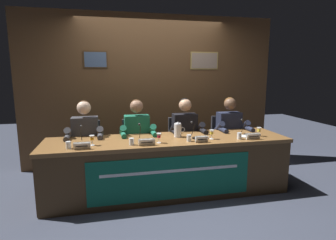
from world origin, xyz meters
TOP-DOWN VIEW (x-y plane):
  - ground_plane at (0.00, 0.00)m, footprint 12.00×12.00m
  - wall_back_panelled at (0.00, 1.31)m, footprint 4.42×0.14m
  - conference_table at (-0.00, -0.11)m, footprint 3.22×0.81m
  - chair_far_left at (-1.10, 0.59)m, footprint 0.44×0.45m
  - panelist_far_left at (-1.10, 0.39)m, footprint 0.51×0.48m
  - nameplate_far_left at (-1.08, -0.29)m, footprint 0.19×0.06m
  - juice_glass_far_left at (-0.97, -0.15)m, footprint 0.06×0.06m
  - water_cup_far_left at (-1.23, -0.24)m, footprint 0.06×0.06m
  - microphone_far_left at (-1.11, -0.02)m, footprint 0.06×0.17m
  - chair_center_left at (-0.37, 0.59)m, footprint 0.44×0.45m
  - panelist_center_left at (-0.37, 0.39)m, footprint 0.51×0.48m
  - nameplate_center_left at (-0.33, -0.29)m, footprint 0.20×0.06m
  - juice_glass_center_left at (-0.16, -0.21)m, footprint 0.06×0.06m
  - water_cup_center_left at (-0.50, -0.23)m, footprint 0.06×0.06m
  - microphone_center_left at (-0.38, -0.04)m, footprint 0.06×0.17m
  - chair_center_right at (0.37, 0.59)m, footprint 0.44×0.45m
  - panelist_center_right at (0.37, 0.39)m, footprint 0.51×0.48m
  - nameplate_center_right at (0.37, -0.29)m, footprint 0.16×0.06m
  - juice_glass_center_right at (0.56, -0.16)m, footprint 0.06×0.06m
  - water_cup_center_right at (0.23, -0.21)m, footprint 0.06×0.06m
  - microphone_center_right at (0.34, -0.06)m, footprint 0.06×0.17m
  - chair_far_right at (1.10, 0.59)m, footprint 0.44×0.45m
  - panelist_far_right at (1.10, 0.39)m, footprint 0.51×0.48m
  - nameplate_far_right at (1.08, -0.29)m, footprint 0.19×0.06m
  - juice_glass_far_right at (1.26, -0.14)m, footprint 0.06×0.06m
  - water_cup_far_right at (0.91, -0.24)m, footprint 0.06×0.06m
  - microphone_far_right at (1.10, -0.01)m, footprint 0.06×0.17m
  - water_pitcher_central at (0.15, 0.06)m, footprint 0.15×0.10m
  - document_stack_far_right at (1.08, -0.15)m, footprint 0.24×0.20m

SIDE VIEW (x-z plane):
  - ground_plane at x=0.00m, z-range 0.00..0.00m
  - chair_far_left at x=-1.10m, z-range -0.01..0.90m
  - chair_center_left at x=-0.37m, z-range -0.01..0.90m
  - chair_center_right at x=0.37m, z-range -0.01..0.90m
  - chair_far_right at x=1.10m, z-range -0.01..0.90m
  - conference_table at x=0.00m, z-range 0.14..0.89m
  - panelist_far_left at x=-1.10m, z-range 0.10..1.34m
  - panelist_center_left at x=-0.37m, z-range 0.10..1.34m
  - panelist_center_right at x=0.37m, z-range 0.10..1.34m
  - panelist_far_right at x=1.10m, z-range 0.10..1.34m
  - document_stack_far_right at x=1.08m, z-range 0.75..0.76m
  - water_cup_far_left at x=-1.23m, z-range 0.75..0.83m
  - water_cup_center_left at x=-0.50m, z-range 0.75..0.83m
  - water_cup_center_right at x=0.23m, z-range 0.75..0.83m
  - water_cup_far_right at x=0.91m, z-range 0.75..0.83m
  - nameplate_far_left at x=-1.08m, z-range 0.75..0.83m
  - nameplate_far_right at x=1.08m, z-range 0.75..0.83m
  - nameplate_center_right at x=0.37m, z-range 0.75..0.83m
  - nameplate_center_left at x=-0.33m, z-range 0.75..0.83m
  - microphone_far_left at x=-1.11m, z-range 0.72..0.93m
  - microphone_center_left at x=-0.38m, z-range 0.72..0.93m
  - microphone_center_right at x=0.34m, z-range 0.72..0.93m
  - microphone_far_right at x=1.10m, z-range 0.72..0.93m
  - juice_glass_far_left at x=-0.97m, z-range 0.78..0.90m
  - juice_glass_center_left at x=-0.16m, z-range 0.78..0.90m
  - juice_glass_center_right at x=0.56m, z-range 0.78..0.90m
  - juice_glass_far_right at x=1.26m, z-range 0.78..0.90m
  - water_pitcher_central at x=0.15m, z-range 0.74..0.95m
  - wall_back_panelled at x=0.00m, z-range 0.00..2.60m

